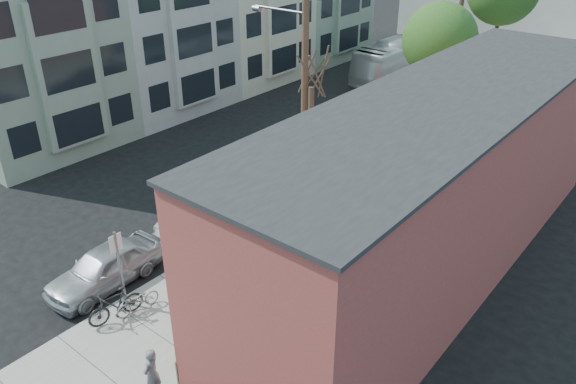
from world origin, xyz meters
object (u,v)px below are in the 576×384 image
Objects in this scene: utility_pole_near at (304,83)px; patio_chair_a at (215,330)px; sign_post at (119,262)px; patron_grey at (152,374)px; patio_chair_b at (231,326)px; car_1 at (205,213)px; car_3 at (374,122)px; cyclist at (203,280)px; patron_green at (209,308)px; parking_meter_near at (186,245)px; parked_bike_b at (138,301)px; car_4 at (420,97)px; bus at (406,58)px; parking_meter_far at (350,151)px; parked_bike_a at (115,305)px; tree_bare at (310,146)px; tree_leafy_mid at (440,40)px; car_2 at (311,155)px; car_0 at (104,267)px.

utility_pole_near is 10.69m from patio_chair_a.
sign_post reaches higher than patio_chair_a.
patio_chair_b is at bearing 158.79° from patron_grey.
car_3 is at bearing 89.49° from car_1.
sign_post reaches higher than cyclist.
patio_chair_a is 0.68m from patron_green.
patio_chair_b is (3.81, -8.42, -4.82)m from utility_pole_near.
parking_meter_near is 2.91m from parked_bike_b.
patron_grey is 0.34× the size of car_4.
sign_post reaches higher than patio_chair_b.
sign_post is 0.28× the size of utility_pole_near.
car_1 is at bearing -77.32° from bus.
parking_meter_far is (0.00, 10.68, 0.00)m from parking_meter_near.
utility_pole_near is at bearing -70.87° from bus.
parking_meter_near is 15.40m from car_3.
parked_bike_a is at bearing 58.82° from cyclist.
tree_bare is 9.22m from patron_green.
parked_bike_a is (0.52, -3.45, -0.28)m from parking_meter_near.
car_3 is 1.10× the size of car_4.
car_4 reaches higher than parking_meter_far.
tree_leafy_mid is at bearing -150.89° from patron_green.
patio_chair_b is at bearing -66.97° from car_2.
utility_pole_near is at bearing 77.97° from car_0.
parking_meter_near reaches higher than parked_bike_a.
tree_leafy_mid reaches higher than car_1.
cyclist is 0.32× the size of car_4.
parking_meter_far is 0.82× the size of cyclist.
cyclist is 0.36× the size of car_0.
tree_bare is 3.41× the size of cyclist.
parking_meter_near is 0.29× the size of car_1.
utility_pole_near reaches higher than parking_meter_far.
bus is (-5.47, 15.58, 0.51)m from parking_meter_far.
parked_bike_b is (0.23, 0.67, -0.15)m from parked_bike_a.
parking_meter_near is 0.24× the size of car_3.
car_1 is (-1.59, -4.36, -4.69)m from utility_pole_near.
car_2 is at bearing -179.51° from patron_grey.
patio_chair_b is at bearing 37.45° from parked_bike_a.
parked_bike_a is 12.99m from car_2.
parked_bike_b is 2.22m from car_0.
tree_leafy_mid reaches higher than car_0.
utility_pole_near reaches higher than patio_chair_a.
parking_meter_near is at bearing 140.60° from patio_chair_b.
sign_post reaches higher than parking_meter_far.
patron_green reaches higher than car_1.
patron_grey reaches higher than car_4.
sign_post reaches higher than car_0.
bus is (-9.38, 30.95, 0.54)m from patron_grey.
utility_pole_near reaches higher than tree_leafy_mid.
patron_green is at bearing 141.67° from cyclist.
car_3 is at bearing 92.12° from patio_chair_b.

